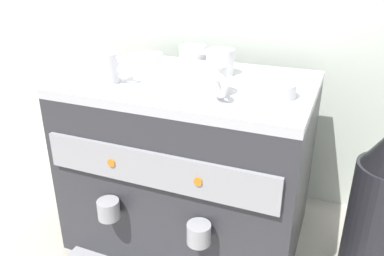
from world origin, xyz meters
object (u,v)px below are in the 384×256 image
object	(u,v)px
ceramic_cup_2	(219,62)
ceramic_bowl_2	(146,61)
ceramic_cup_0	(211,81)
ceramic_bowl_1	(276,90)
ceramic_cup_1	(108,68)
ceramic_cup_3	(194,57)
milk_pitcher	(72,180)
espresso_machine	(191,162)
ceramic_bowl_0	(183,72)

from	to	relation	value
ceramic_cup_2	ceramic_bowl_2	world-z (taller)	ceramic_cup_2
ceramic_cup_0	ceramic_bowl_1	world-z (taller)	ceramic_cup_0
ceramic_cup_1	ceramic_cup_3	xyz separation A→B (m)	(0.15, 0.21, -0.00)
ceramic_bowl_1	milk_pitcher	size ratio (longest dim) A/B	0.66
espresso_machine	ceramic_bowl_2	xyz separation A→B (m)	(-0.18, 0.08, 0.27)
ceramic_bowl_1	ceramic_bowl_2	size ratio (longest dim) A/B	0.97
ceramic_cup_3	ceramic_bowl_2	world-z (taller)	ceramic_cup_3
ceramic_cup_3	milk_pitcher	world-z (taller)	ceramic_cup_3
espresso_machine	ceramic_bowl_1	xyz separation A→B (m)	(0.23, -0.05, 0.26)
ceramic_cup_3	ceramic_bowl_0	xyz separation A→B (m)	(0.01, -0.11, -0.02)
ceramic_cup_0	milk_pitcher	world-z (taller)	ceramic_cup_0
ceramic_bowl_2	espresso_machine	bearing A→B (deg)	-23.42
ceramic_cup_1	milk_pitcher	distance (m)	0.55
espresso_machine	ceramic_cup_3	bearing A→B (deg)	109.03
ceramic_cup_2	ceramic_cup_3	distance (m)	0.09
ceramic_bowl_1	ceramic_cup_3	bearing A→B (deg)	149.41
espresso_machine	ceramic_bowl_0	distance (m)	0.27
ceramic_bowl_1	ceramic_bowl_2	world-z (taller)	ceramic_bowl_2
ceramic_cup_2	ceramic_bowl_2	bearing A→B (deg)	-178.06
ceramic_cup_2	ceramic_bowl_1	xyz separation A→B (m)	(0.18, -0.14, -0.02)
ceramic_cup_1	ceramic_bowl_2	xyz separation A→B (m)	(0.01, 0.18, -0.02)
espresso_machine	milk_pitcher	distance (m)	0.49
ceramic_bowl_0	ceramic_bowl_1	bearing A→B (deg)	-11.42
ceramic_cup_0	ceramic_cup_3	size ratio (longest dim) A/B	0.89
ceramic_cup_1	ceramic_cup_3	world-z (taller)	ceramic_cup_1
ceramic_bowl_0	milk_pitcher	world-z (taller)	ceramic_bowl_0
ceramic_cup_1	ceramic_bowl_0	distance (m)	0.19
ceramic_cup_0	ceramic_bowl_2	distance (m)	0.32
ceramic_cup_3	ceramic_bowl_2	xyz separation A→B (m)	(-0.14, -0.03, -0.02)
ceramic_bowl_2	ceramic_cup_0	bearing A→B (deg)	-33.84
ceramic_cup_0	ceramic_bowl_2	xyz separation A→B (m)	(-0.27, 0.18, -0.02)
espresso_machine	ceramic_bowl_0	xyz separation A→B (m)	(-0.02, -0.00, 0.27)
ceramic_cup_0	ceramic_cup_1	size ratio (longest dim) A/B	0.98
espresso_machine	ceramic_cup_1	xyz separation A→B (m)	(-0.19, -0.10, 0.29)
ceramic_bowl_0	espresso_machine	bearing A→B (deg)	0.18
milk_pitcher	ceramic_cup_1	bearing A→B (deg)	-21.79
ceramic_bowl_0	ceramic_bowl_1	distance (m)	0.26
ceramic_cup_2	ceramic_bowl_2	size ratio (longest dim) A/B	1.10
ceramic_bowl_0	milk_pitcher	xyz separation A→B (m)	(-0.44, 0.01, -0.44)
ceramic_cup_1	ceramic_bowl_0	size ratio (longest dim) A/B	0.85
espresso_machine	ceramic_bowl_2	size ratio (longest dim) A/B	6.62
espresso_machine	ceramic_cup_3	world-z (taller)	ceramic_cup_3
ceramic_cup_2	ceramic_bowl_2	distance (m)	0.23
espresso_machine	ceramic_bowl_1	distance (m)	0.36
milk_pitcher	ceramic_bowl_0	bearing A→B (deg)	-0.90
ceramic_bowl_2	milk_pitcher	xyz separation A→B (m)	(-0.29, -0.07, -0.44)
ceramic_cup_0	ceramic_bowl_0	world-z (taller)	ceramic_cup_0
ceramic_cup_1	ceramic_cup_3	size ratio (longest dim) A/B	0.90
ceramic_cup_1	ceramic_bowl_2	bearing A→B (deg)	86.26
espresso_machine	milk_pitcher	size ratio (longest dim) A/B	4.48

